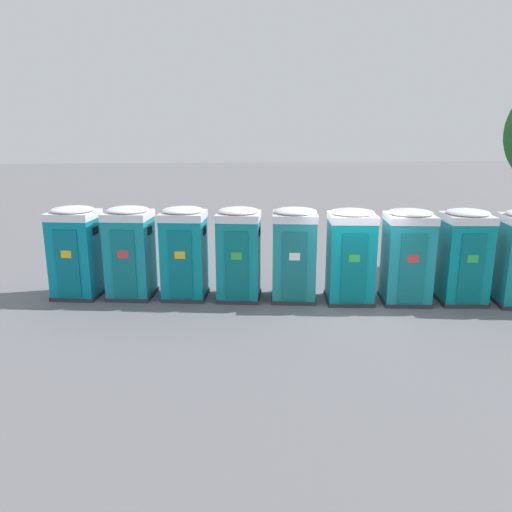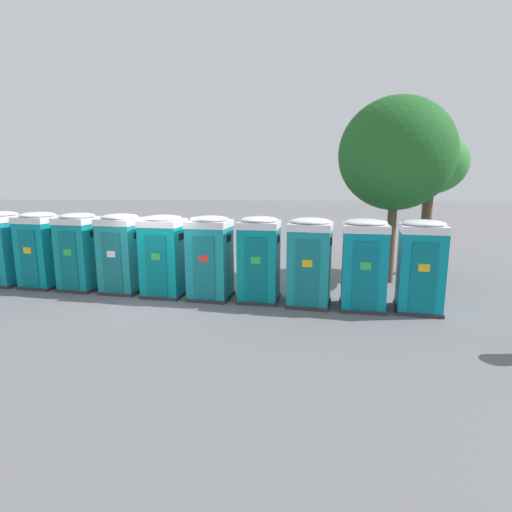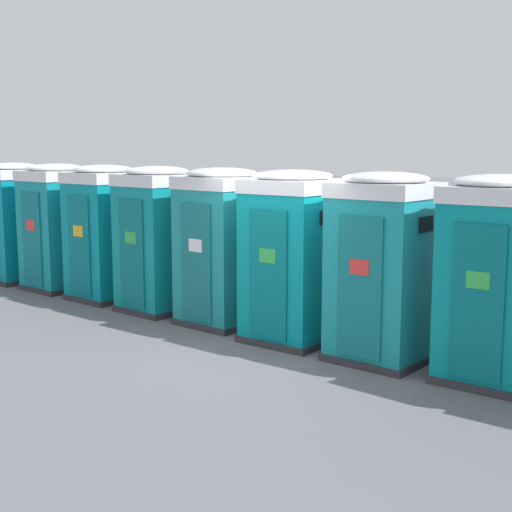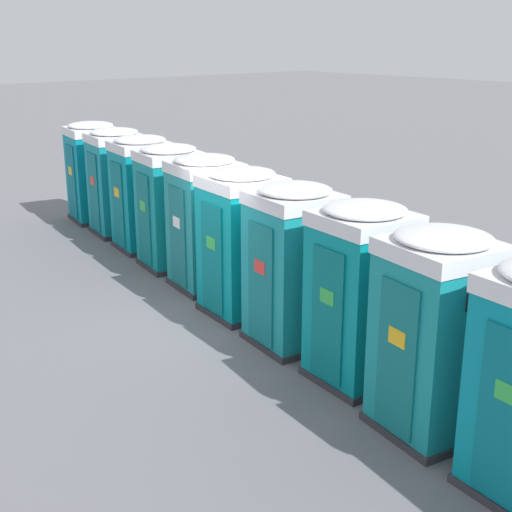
{
  "view_description": "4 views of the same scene",
  "coord_description": "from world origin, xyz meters",
  "px_view_note": "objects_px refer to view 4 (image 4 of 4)",
  "views": [
    {
      "loc": [
        -3.73,
        -12.15,
        4.55
      ],
      "look_at": [
        -2.43,
        0.96,
        1.21
      ],
      "focal_mm": 35.0,
      "sensor_mm": 36.0,
      "label": 1
    },
    {
      "loc": [
        3.73,
        -11.48,
        3.59
      ],
      "look_at": [
        2.98,
        0.12,
        1.37
      ],
      "focal_mm": 28.0,
      "sensor_mm": 36.0,
      "label": 2
    },
    {
      "loc": [
        5.03,
        -8.57,
        2.84
      ],
      "look_at": [
        -0.66,
        0.68,
        1.2
      ],
      "focal_mm": 50.0,
      "sensor_mm": 36.0,
      "label": 3
    },
    {
      "loc": [
        9.08,
        -6.8,
        4.65
      ],
      "look_at": [
        0.45,
        0.51,
        1.11
      ],
      "focal_mm": 50.0,
      "sensor_mm": 36.0,
      "label": 4
    }
  ],
  "objects_px": {
    "portapotty_5": "(241,242)",
    "portapotty_1": "(117,181)",
    "portapotty_0": "(93,171)",
    "portapotty_6": "(293,265)",
    "portapotty_8": "(436,333)",
    "portapotty_2": "(142,192)",
    "portapotty_4": "(205,222)",
    "portapotty_7": "(361,293)",
    "portapotty_3": "(170,206)"
  },
  "relations": [
    {
      "from": "portapotty_1",
      "to": "portapotty_4",
      "type": "distance_m",
      "value": 4.52
    },
    {
      "from": "portapotty_0",
      "to": "portapotty_5",
      "type": "xyz_separation_m",
      "value": [
        7.45,
        -1.17,
        0.0
      ]
    },
    {
      "from": "portapotty_7",
      "to": "portapotty_3",
      "type": "bearing_deg",
      "value": 171.58
    },
    {
      "from": "portapotty_5",
      "to": "portapotty_4",
      "type": "bearing_deg",
      "value": 167.46
    },
    {
      "from": "portapotty_4",
      "to": "portapotty_5",
      "type": "height_order",
      "value": "same"
    },
    {
      "from": "portapotty_8",
      "to": "portapotty_5",
      "type": "bearing_deg",
      "value": 171.27
    },
    {
      "from": "portapotty_2",
      "to": "portapotty_8",
      "type": "xyz_separation_m",
      "value": [
        8.92,
        -1.47,
        -0.0
      ]
    },
    {
      "from": "portapotty_7",
      "to": "portapotty_8",
      "type": "bearing_deg",
      "value": -12.97
    },
    {
      "from": "portapotty_8",
      "to": "portapotty_0",
      "type": "bearing_deg",
      "value": 171.13
    },
    {
      "from": "portapotty_2",
      "to": "portapotty_3",
      "type": "bearing_deg",
      "value": -9.51
    },
    {
      "from": "portapotty_6",
      "to": "portapotty_7",
      "type": "distance_m",
      "value": 1.51
    },
    {
      "from": "portapotty_6",
      "to": "portapotty_5",
      "type": "bearing_deg",
      "value": 172.05
    },
    {
      "from": "portapotty_5",
      "to": "portapotty_7",
      "type": "relative_size",
      "value": 1.0
    },
    {
      "from": "portapotty_1",
      "to": "portapotty_8",
      "type": "relative_size",
      "value": 1.0
    },
    {
      "from": "portapotty_3",
      "to": "portapotty_4",
      "type": "relative_size",
      "value": 1.0
    },
    {
      "from": "portapotty_3",
      "to": "portapotty_4",
      "type": "xyz_separation_m",
      "value": [
        1.49,
        -0.21,
        -0.0
      ]
    },
    {
      "from": "portapotty_0",
      "to": "portapotty_1",
      "type": "relative_size",
      "value": 1.0
    },
    {
      "from": "portapotty_6",
      "to": "portapotty_8",
      "type": "distance_m",
      "value": 3.01
    },
    {
      "from": "portapotty_1",
      "to": "portapotty_5",
      "type": "distance_m",
      "value": 6.03
    },
    {
      "from": "portapotty_2",
      "to": "portapotty_8",
      "type": "relative_size",
      "value": 1.0
    },
    {
      "from": "portapotty_5",
      "to": "portapotty_7",
      "type": "xyz_separation_m",
      "value": [
        3.0,
        -0.35,
        0.0
      ]
    },
    {
      "from": "portapotty_0",
      "to": "portapotty_3",
      "type": "height_order",
      "value": "same"
    },
    {
      "from": "portapotty_4",
      "to": "portapotty_6",
      "type": "relative_size",
      "value": 1.0
    },
    {
      "from": "portapotty_0",
      "to": "portapotty_2",
      "type": "distance_m",
      "value": 3.02
    },
    {
      "from": "portapotty_6",
      "to": "portapotty_8",
      "type": "bearing_deg",
      "value": -9.12
    },
    {
      "from": "portapotty_4",
      "to": "portapotty_7",
      "type": "distance_m",
      "value": 4.52
    },
    {
      "from": "portapotty_2",
      "to": "portapotty_6",
      "type": "distance_m",
      "value": 6.03
    },
    {
      "from": "portapotty_5",
      "to": "portapotty_3",
      "type": "bearing_deg",
      "value": 169.77
    },
    {
      "from": "portapotty_2",
      "to": "portapotty_7",
      "type": "bearing_deg",
      "value": -8.64
    },
    {
      "from": "portapotty_3",
      "to": "portapotty_6",
      "type": "xyz_separation_m",
      "value": [
        4.46,
        -0.74,
        -0.0
      ]
    },
    {
      "from": "portapotty_4",
      "to": "portapotty_0",
      "type": "bearing_deg",
      "value": 171.94
    },
    {
      "from": "portapotty_1",
      "to": "portapotty_6",
      "type": "height_order",
      "value": "same"
    },
    {
      "from": "portapotty_1",
      "to": "portapotty_5",
      "type": "bearing_deg",
      "value": -9.49
    },
    {
      "from": "portapotty_8",
      "to": "portapotty_7",
      "type": "bearing_deg",
      "value": 167.03
    },
    {
      "from": "portapotty_2",
      "to": "portapotty_4",
      "type": "bearing_deg",
      "value": -8.71
    },
    {
      "from": "portapotty_2",
      "to": "portapotty_5",
      "type": "relative_size",
      "value": 1.0
    },
    {
      "from": "portapotty_5",
      "to": "portapotty_6",
      "type": "bearing_deg",
      "value": -7.95
    },
    {
      "from": "portapotty_0",
      "to": "portapotty_2",
      "type": "xyz_separation_m",
      "value": [
        2.99,
        -0.39,
        0.0
      ]
    },
    {
      "from": "portapotty_5",
      "to": "portapotty_0",
      "type": "bearing_deg",
      "value": 171.04
    },
    {
      "from": "portapotty_6",
      "to": "portapotty_7",
      "type": "xyz_separation_m",
      "value": [
        1.5,
        -0.14,
        0.0
      ]
    },
    {
      "from": "portapotty_5",
      "to": "portapotty_6",
      "type": "relative_size",
      "value": 1.0
    },
    {
      "from": "portapotty_3",
      "to": "portapotty_2",
      "type": "bearing_deg",
      "value": 170.49
    },
    {
      "from": "portapotty_2",
      "to": "portapotty_3",
      "type": "height_order",
      "value": "same"
    },
    {
      "from": "portapotty_5",
      "to": "portapotty_2",
      "type": "bearing_deg",
      "value": 170.01
    },
    {
      "from": "portapotty_0",
      "to": "portapotty_5",
      "type": "relative_size",
      "value": 1.0
    },
    {
      "from": "portapotty_8",
      "to": "portapotty_2",
      "type": "bearing_deg",
      "value": 170.64
    },
    {
      "from": "portapotty_7",
      "to": "portapotty_8",
      "type": "distance_m",
      "value": 1.51
    },
    {
      "from": "portapotty_5",
      "to": "portapotty_1",
      "type": "bearing_deg",
      "value": 170.51
    },
    {
      "from": "portapotty_1",
      "to": "portapotty_6",
      "type": "distance_m",
      "value": 7.54
    },
    {
      "from": "portapotty_0",
      "to": "portapotty_1",
      "type": "xyz_separation_m",
      "value": [
        1.5,
        -0.18,
        0.0
      ]
    }
  ]
}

